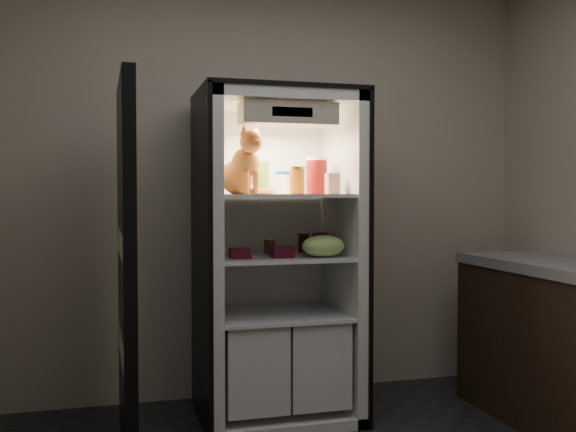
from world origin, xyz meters
name	(u,v)px	position (x,y,z in m)	size (l,w,h in m)	color
room_shell	(368,105)	(0.00, 0.00, 1.62)	(3.60, 3.60, 3.60)	white
refrigerator	(276,280)	(0.00, 1.38, 0.79)	(0.90, 0.72, 1.88)	white
fridge_door	(127,270)	(-0.85, 1.03, 0.91)	(0.07, 0.87, 1.85)	black
tabby_cat	(242,169)	(-0.22, 1.27, 1.43)	(0.34, 0.37, 0.38)	#B05D16
parmesan_shaker	(263,178)	(-0.07, 1.41, 1.38)	(0.07, 0.07, 0.19)	green
mayo_tub	(284,183)	(0.08, 1.49, 1.36)	(0.10, 0.10, 0.13)	white
salsa_jar	(297,180)	(0.09, 1.25, 1.37)	(0.09, 0.09, 0.15)	maroon
pepper_jar	(317,176)	(0.24, 1.35, 1.40)	(0.13, 0.13, 0.21)	maroon
cream_carton	(332,184)	(0.28, 1.19, 1.35)	(0.07, 0.07, 0.12)	silver
soda_can_a	(304,243)	(0.19, 1.44, 1.00)	(0.06, 0.06, 0.12)	black
soda_can_b	(318,243)	(0.25, 1.35, 1.00)	(0.07, 0.07, 0.13)	black
soda_can_c	(322,243)	(0.26, 1.31, 1.01)	(0.07, 0.07, 0.13)	black
condiment_jar	(270,246)	(-0.03, 1.42, 0.99)	(0.07, 0.07, 0.09)	#532F17
grape_bag	(323,246)	(0.21, 1.15, 1.00)	(0.24, 0.18, 0.12)	#93C15A
berry_box_left	(240,253)	(-0.25, 1.20, 0.97)	(0.11, 0.11, 0.05)	#520D1C
berry_box_right	(282,252)	(-0.02, 1.19, 0.97)	(0.12, 0.12, 0.06)	#520D1C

